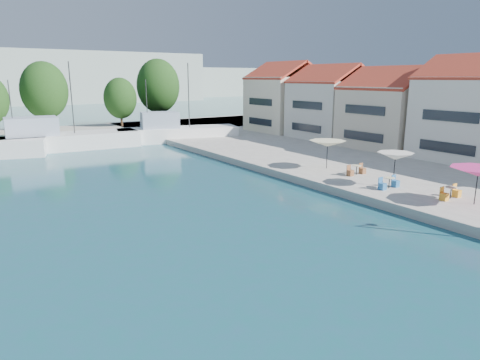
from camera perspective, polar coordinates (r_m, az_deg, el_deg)
quay_right at (r=46.68m, az=20.56°, el=3.11°), size 32.00×92.00×0.60m
quay_far at (r=64.60m, az=-26.91°, el=5.18°), size 90.00×16.00×0.60m
hill_east at (r=185.22m, az=-16.68°, el=12.34°), size 140.00×40.00×12.00m
building_03 at (r=44.67m, az=28.93°, el=8.60°), size 8.40×8.80×10.20m
building_04 at (r=49.51m, az=19.57°, el=9.25°), size 9.00×8.80×9.20m
building_05 at (r=55.37m, az=12.05°, el=10.35°), size 8.40×8.80×9.70m
building_06 at (r=61.99m, az=6.02°, el=11.09°), size 9.00×8.80×10.20m
trawler_03 at (r=52.94m, az=-23.49°, el=4.83°), size 17.94×5.84×10.20m
trawler_04 at (r=55.88m, az=-8.66°, el=6.20°), size 15.67×7.71×10.20m
tree_06 at (r=69.22m, az=-24.65°, el=10.81°), size 6.58×6.58×9.74m
tree_07 at (r=69.90m, az=-15.68°, el=10.45°), size 5.03×5.03×7.45m
tree_08 at (r=74.03m, az=-10.86°, el=12.21°), size 7.08×7.08×10.48m
umbrella_pink at (r=28.95m, az=29.18°, el=0.94°), size 3.26×3.26×2.24m
umbrella_white at (r=31.48m, az=20.02°, el=3.02°), size 2.50×2.50×2.40m
umbrella_cream at (r=36.32m, az=11.60°, el=4.79°), size 3.04×3.04×2.35m
cafe_table_01 at (r=29.98m, az=26.27°, el=-1.71°), size 1.82×0.70×0.76m
cafe_table_02 at (r=31.12m, az=19.25°, el=-0.54°), size 1.82×0.70×0.76m
cafe_table_03 at (r=34.70m, az=15.27°, el=1.14°), size 1.82×0.70×0.76m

